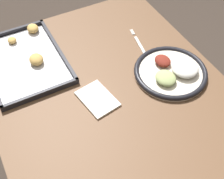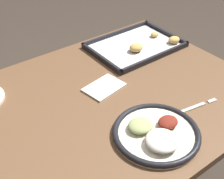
# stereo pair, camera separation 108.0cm
# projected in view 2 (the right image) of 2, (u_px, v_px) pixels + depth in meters

# --- Properties ---
(dining_table) EXTENTS (1.08, 0.85, 0.71)m
(dining_table) POSITION_uv_depth(u_px,v_px,m) (113.00, 117.00, 1.23)
(dining_table) COLOR brown
(dining_table) RESTS_ON ground_plane
(dinner_plate) EXTENTS (0.28, 0.28, 0.05)m
(dinner_plate) POSITION_uv_depth(u_px,v_px,m) (156.00, 133.00, 0.99)
(dinner_plate) COLOR beige
(dinner_plate) RESTS_ON dining_table
(fork) EXTENTS (0.20, 0.05, 0.00)m
(fork) POSITION_uv_depth(u_px,v_px,m) (191.00, 108.00, 1.10)
(fork) COLOR silver
(fork) RESTS_ON dining_table
(baking_tray) EXTENTS (0.41, 0.29, 0.04)m
(baking_tray) POSITION_uv_depth(u_px,v_px,m) (138.00, 45.00, 1.45)
(baking_tray) COLOR black
(baking_tray) RESTS_ON dining_table
(napkin) EXTENTS (0.16, 0.13, 0.01)m
(napkin) POSITION_uv_depth(u_px,v_px,m) (105.00, 87.00, 1.20)
(napkin) COLOR silver
(napkin) RESTS_ON dining_table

